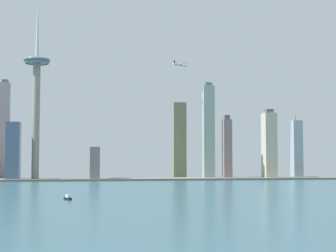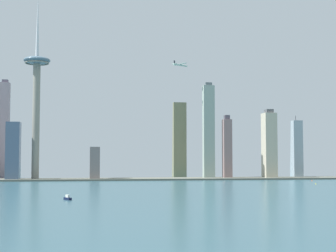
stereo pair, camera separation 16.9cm
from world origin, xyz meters
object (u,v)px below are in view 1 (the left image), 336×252
at_px(channel_buoy_0, 312,180).
at_px(airplane, 180,65).
at_px(skyscraper_0, 269,145).
at_px(skyscraper_5, 95,164).
at_px(skyscraper_8, 296,149).
at_px(skyscraper_7, 179,140).
at_px(boat_5, 68,198).
at_px(skyscraper_3, 4,130).
at_px(channel_buoy_2, 316,183).
at_px(skyscraper_11, 13,151).
at_px(observation_tower, 37,86).
at_px(skyscraper_10, 227,148).
at_px(skyscraper_4, 209,132).

xyz_separation_m(channel_buoy_0, airplane, (-197.93, 130.10, 211.60)).
bearing_deg(skyscraper_0, skyscraper_5, -176.31).
bearing_deg(skyscraper_8, skyscraper_5, -171.60).
bearing_deg(skyscraper_7, boat_5, -111.06).
relative_size(skyscraper_3, skyscraper_7, 1.25).
xyz_separation_m(skyscraper_0, airplane, (-162.67, 27.19, 150.76)).
distance_m(skyscraper_3, channel_buoy_2, 557.98).
bearing_deg(skyscraper_3, skyscraper_0, -8.08).
distance_m(skyscraper_5, skyscraper_11, 138.41).
height_order(observation_tower, boat_5, observation_tower).
relative_size(skyscraper_10, channel_buoy_0, 41.60).
relative_size(skyscraper_4, skyscraper_5, 3.10).
bearing_deg(boat_5, channel_buoy_2, -84.05).
relative_size(skyscraper_3, channel_buoy_0, 64.90).
relative_size(skyscraper_4, airplane, 5.50).
distance_m(skyscraper_3, skyscraper_10, 411.51).
distance_m(skyscraper_0, skyscraper_8, 77.57).
distance_m(skyscraper_10, boat_5, 519.11).
relative_size(observation_tower, skyscraper_10, 2.82).
bearing_deg(boat_5, skyscraper_11, -14.41).
bearing_deg(skyscraper_5, airplane, 16.85).
bearing_deg(observation_tower, skyscraper_3, 133.02).
distance_m(skyscraper_10, channel_buoy_2, 221.68).
distance_m(skyscraper_7, channel_buoy_2, 319.18).
distance_m(skyscraper_0, skyscraper_4, 115.97).
bearing_deg(channel_buoy_2, skyscraper_8, 73.23).
distance_m(skyscraper_11, channel_buoy_2, 493.58).
bearing_deg(boat_5, airplane, -50.59).
height_order(skyscraper_3, channel_buoy_0, skyscraper_3).
height_order(skyscraper_7, channel_buoy_0, skyscraper_7).
xyz_separation_m(skyscraper_3, airplane, (322.09, -41.58, 123.22)).
distance_m(channel_buoy_0, airplane, 317.61).
bearing_deg(skyscraper_5, boat_5, -94.36).
relative_size(skyscraper_3, skyscraper_5, 3.18).
bearing_deg(observation_tower, channel_buoy_2, -25.41).
bearing_deg(boat_5, skyscraper_4, -56.51).
height_order(skyscraper_4, skyscraper_8, skyscraper_4).
height_order(skyscraper_10, airplane, airplane).
xyz_separation_m(skyscraper_0, channel_buoy_2, (-2.64, -197.70, -61.35)).
xyz_separation_m(boat_5, channel_buoy_2, (349.79, 238.25, -0.77)).
bearing_deg(channel_buoy_2, skyscraper_0, 89.23).
relative_size(skyscraper_0, channel_buoy_0, 45.73).
height_order(observation_tower, airplane, observation_tower).
bearing_deg(skyscraper_3, boat_5, -75.31).
distance_m(skyscraper_8, channel_buoy_2, 250.88).
distance_m(observation_tower, skyscraper_11, 119.71).
relative_size(skyscraper_0, skyscraper_3, 0.70).
height_order(skyscraper_5, airplane, airplane).
relative_size(skyscraper_7, skyscraper_11, 1.48).
distance_m(observation_tower, boat_5, 471.40).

